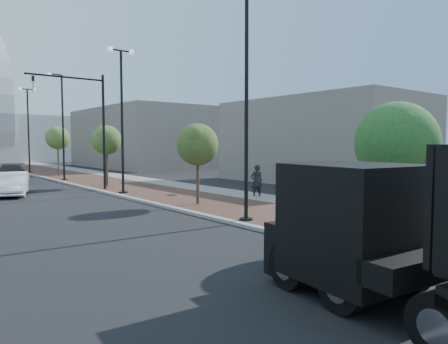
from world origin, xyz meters
TOP-DOWN VIEW (x-y plane):
  - sidewalk at (3.50, 40.00)m, footprint 7.00×140.00m
  - concrete_strip at (6.20, 40.00)m, footprint 2.40×140.00m
  - curb at (0.00, 40.00)m, footprint 0.30×140.00m
  - white_sedan at (-5.05, 25.89)m, footprint 2.83×4.76m
  - dark_car_mid at (-5.50, 26.98)m, footprint 3.81×5.52m
  - dark_car_far at (-3.41, 35.09)m, footprint 3.55×5.76m
  - pedestrian at (6.21, 15.47)m, footprint 0.86×0.73m
  - streetlight_1 at (0.49, 10.00)m, footprint 1.44×0.56m
  - streetlight_2 at (0.60, 22.00)m, footprint 1.72×0.56m
  - streetlight_3 at (0.49, 34.00)m, footprint 1.44×0.56m
  - streetlight_4 at (0.60, 46.00)m, footprint 1.72×0.56m
  - traffic_mast at (-0.30, 25.00)m, footprint 5.09×0.20m
  - tree_0 at (1.65, 4.02)m, footprint 2.58×2.57m
  - tree_1 at (1.65, 15.02)m, footprint 2.27×2.20m
  - tree_2 at (1.65, 27.02)m, footprint 2.27×2.20m
  - tree_3 at (1.65, 39.02)m, footprint 2.33×2.27m
  - commercial_block_ne at (16.00, 50.00)m, footprint 12.00×22.00m
  - commercial_block_e at (18.00, 20.00)m, footprint 10.00×16.00m
  - utility_cover_1 at (2.40, 8.00)m, footprint 0.50×0.50m
  - utility_cover_2 at (2.40, 19.00)m, footprint 0.50×0.50m

SIDE VIEW (x-z plane):
  - sidewalk at x=3.50m, z-range 0.00..0.12m
  - concrete_strip at x=6.20m, z-range 0.00..0.13m
  - curb at x=0.00m, z-range 0.00..0.14m
  - utility_cover_1 at x=2.40m, z-range 0.12..0.14m
  - utility_cover_2 at x=2.40m, z-range 0.12..0.14m
  - dark_car_mid at x=-5.50m, z-range 0.00..1.40m
  - white_sedan at x=-5.05m, z-range 0.00..1.48m
  - dark_car_far at x=-3.41m, z-range 0.00..1.56m
  - pedestrian at x=6.21m, z-range 0.00..2.01m
  - tree_1 at x=1.65m, z-range 1.06..5.40m
  - tree_0 at x=1.65m, z-range 1.01..5.63m
  - commercial_block_e at x=18.00m, z-range 0.00..7.00m
  - tree_2 at x=1.65m, z-range 1.21..5.85m
  - tree_3 at x=1.65m, z-range 1.34..6.31m
  - commercial_block_ne at x=16.00m, z-range 0.00..8.00m
  - streetlight_1 at x=0.49m, z-range -0.26..8.95m
  - streetlight_3 at x=0.49m, z-range -0.26..8.95m
  - streetlight_2 at x=0.60m, z-range 0.18..9.46m
  - streetlight_4 at x=0.60m, z-range 0.18..9.46m
  - traffic_mast at x=-0.30m, z-range 0.98..8.98m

